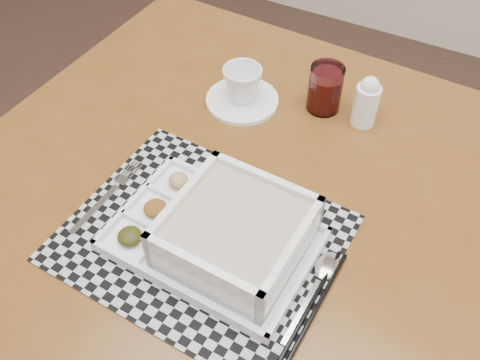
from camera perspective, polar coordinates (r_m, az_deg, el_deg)
name	(u,v)px	position (r m, az deg, el deg)	size (l,w,h in m)	color
dining_table	(235,222)	(1.00, -0.58, -4.47)	(1.06, 1.06, 0.76)	#57320F
placemat	(201,238)	(0.88, -4.13, -6.18)	(0.43, 0.35, 0.00)	#9F9FA6
serving_tray	(229,235)	(0.84, -1.15, -5.90)	(0.33, 0.23, 0.09)	white
fork	(108,194)	(0.96, -13.87, -1.50)	(0.03, 0.19, 0.00)	silver
spoon	(324,272)	(0.85, 8.93, -9.71)	(0.04, 0.18, 0.01)	silver
chopsticks	(310,313)	(0.81, 7.45, -13.93)	(0.03, 0.24, 0.01)	black
saucer	(242,100)	(1.11, 0.25, 8.49)	(0.15, 0.15, 0.01)	white
cup	(242,84)	(1.09, 0.25, 10.19)	(0.08, 0.08, 0.07)	white
juice_glass	(325,90)	(1.09, 9.05, 9.47)	(0.07, 0.07, 0.10)	white
creamer_bottle	(366,102)	(1.06, 13.33, 8.12)	(0.05, 0.05, 0.11)	white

